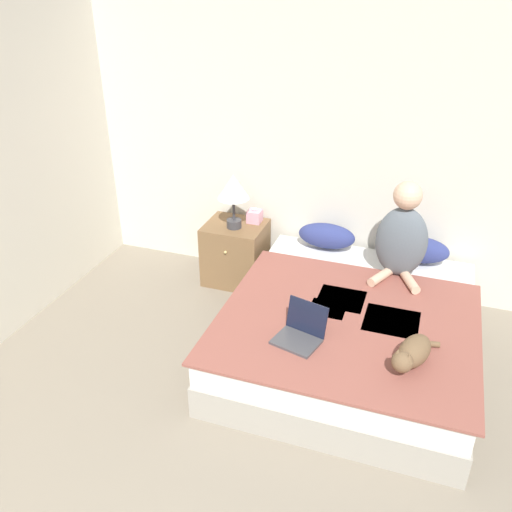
{
  "coord_description": "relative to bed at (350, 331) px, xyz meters",
  "views": [
    {
      "loc": [
        0.86,
        -0.53,
        2.6
      ],
      "look_at": [
        -0.24,
        2.63,
        0.79
      ],
      "focal_mm": 38.0,
      "sensor_mm": 36.0,
      "label": 1
    }
  ],
  "objects": [
    {
      "name": "table_lamp",
      "position": [
        -1.18,
        0.7,
        0.7
      ],
      "size": [
        0.28,
        0.28,
        0.48
      ],
      "color": "#38383D",
      "rests_on": "nightstand"
    },
    {
      "name": "bed",
      "position": [
        0.0,
        0.0,
        0.0
      ],
      "size": [
        1.75,
        1.97,
        0.44
      ],
      "color": "#9E998E",
      "rests_on": "ground_plane"
    },
    {
      "name": "laptop_open",
      "position": [
        -0.25,
        -0.5,
        0.27
      ],
      "size": [
        0.34,
        0.33,
        0.23
      ],
      "rotation": [
        0.0,
        0.0,
        -0.26
      ],
      "color": "#424247",
      "rests_on": "bed"
    },
    {
      "name": "cat_tabby",
      "position": [
        0.45,
        -0.52,
        0.31
      ],
      "size": [
        0.28,
        0.46,
        0.19
      ],
      "rotation": [
        0.0,
        0.0,
        -1.91
      ],
      "color": "brown",
      "rests_on": "bed"
    },
    {
      "name": "person_sitting",
      "position": [
        0.25,
        0.56,
        0.56
      ],
      "size": [
        0.4,
        0.38,
        0.77
      ],
      "color": "slate",
      "rests_on": "bed"
    },
    {
      "name": "tissue_box",
      "position": [
        -1.04,
        0.87,
        0.4
      ],
      "size": [
        0.12,
        0.12,
        0.14
      ],
      "color": "#E09EB2",
      "rests_on": "nightstand"
    },
    {
      "name": "pillow_near",
      "position": [
        -0.38,
        0.84,
        0.33
      ],
      "size": [
        0.49,
        0.23,
        0.21
      ],
      "color": "navy",
      "rests_on": "bed"
    },
    {
      "name": "nightstand",
      "position": [
        -1.19,
        0.75,
        0.07
      ],
      "size": [
        0.52,
        0.48,
        0.56
      ],
      "color": "brown",
      "rests_on": "ground_plane"
    },
    {
      "name": "wall_back",
      "position": [
        -0.44,
        1.06,
        1.06
      ],
      "size": [
        5.25,
        0.05,
        2.55
      ],
      "color": "beige",
      "rests_on": "ground_plane"
    },
    {
      "name": "pillow_far",
      "position": [
        0.38,
        0.84,
        0.33
      ],
      "size": [
        0.49,
        0.23,
        0.21
      ],
      "color": "navy",
      "rests_on": "bed"
    }
  ]
}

